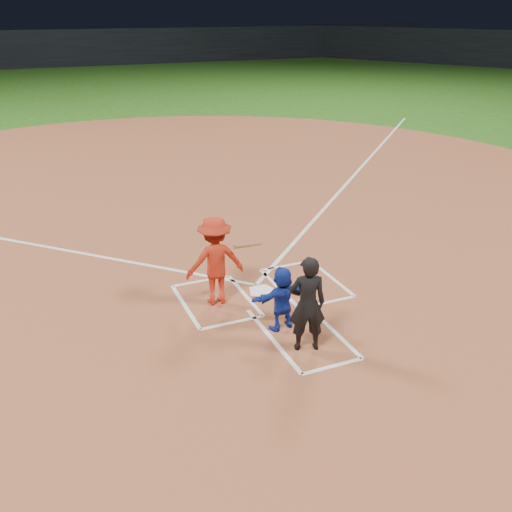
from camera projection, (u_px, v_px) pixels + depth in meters
name	position (u px, v px, depth m)	size (l,w,h in m)	color
ground	(262.00, 292.00, 11.38)	(120.00, 120.00, 0.00)	#215214
home_plate_dirt	(179.00, 203.00, 16.43)	(28.00, 28.00, 0.01)	brown
stadium_wall_far	(48.00, 48.00, 51.12)	(80.00, 1.20, 3.20)	black
home_plate	(262.00, 291.00, 11.37)	(0.60, 0.60, 0.02)	white
catcher	(282.00, 298.00, 9.87)	(1.09, 0.35, 1.17)	#132B9F
umpire	(307.00, 304.00, 9.18)	(0.61, 0.40, 1.66)	black
chalk_markings	(186.00, 210.00, 15.82)	(28.35, 17.32, 0.01)	white
batter_at_plate	(215.00, 261.00, 10.64)	(1.55, 0.76, 1.72)	#AE2513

